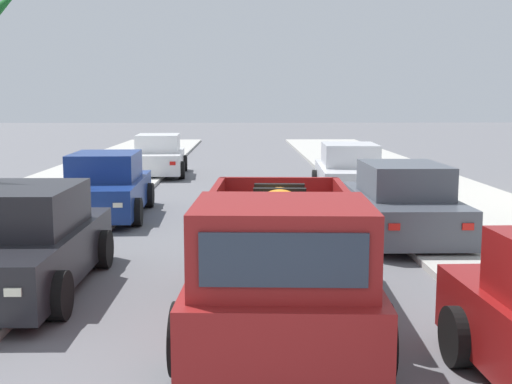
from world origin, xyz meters
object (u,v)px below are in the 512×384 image
object	(u,v)px
car_left_near	(106,187)
pickup_truck	(280,264)
car_right_near	(402,204)
car_right_mid	(22,243)
car_left_far	(350,172)
car_right_far	(159,156)

from	to	relation	value
car_left_near	pickup_truck	bearing A→B (deg)	-64.66
car_left_near	car_right_near	distance (m)	7.07
car_left_near	car_right_mid	world-z (taller)	same
car_right_mid	car_left_far	xyz separation A→B (m)	(6.37, 9.38, 0.00)
car_right_near	car_right_far	distance (m)	13.04
car_right_mid	car_left_far	world-z (taller)	same
pickup_truck	car_left_near	size ratio (longest dim) A/B	1.23
car_left_near	car_right_near	world-z (taller)	same
car_left_far	car_right_far	world-z (taller)	same
pickup_truck	car_right_near	distance (m)	5.94
car_right_far	car_right_near	bearing A→B (deg)	-60.78
car_right_mid	car_right_far	bearing A→B (deg)	89.61
car_right_mid	car_left_far	distance (m)	11.34
pickup_truck	car_right_near	world-z (taller)	pickup_truck
car_right_far	car_left_near	bearing A→B (deg)	-91.14
car_left_near	car_right_mid	xyz separation A→B (m)	(0.07, -6.21, 0.00)
car_right_near	car_left_near	bearing A→B (deg)	157.64
car_right_far	car_right_mid	bearing A→B (deg)	-90.39
car_left_near	car_left_far	distance (m)	7.18
car_right_near	car_right_mid	xyz separation A→B (m)	(-6.46, -3.52, 0.00)
car_right_near	car_left_far	xyz separation A→B (m)	(-0.10, 5.87, 0.00)
car_right_near	car_right_far	world-z (taller)	same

